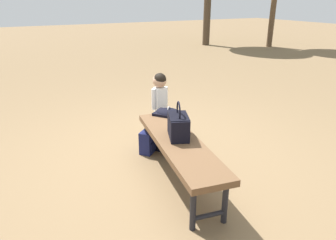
{
  "coord_description": "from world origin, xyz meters",
  "views": [
    {
      "loc": [
        -2.89,
        1.45,
        1.73
      ],
      "look_at": [
        -0.01,
        -0.07,
        0.45
      ],
      "focal_mm": 33.17,
      "sensor_mm": 36.0,
      "label": 1
    }
  ],
  "objects_px": {
    "park_bench": "(179,146)",
    "backpack_small": "(147,141)",
    "backpack_large": "(169,128)",
    "child_standing": "(160,95)",
    "handbag": "(178,125)"
  },
  "relations": [
    {
      "from": "park_bench",
      "to": "backpack_small",
      "type": "distance_m",
      "value": 0.75
    },
    {
      "from": "park_bench",
      "to": "backpack_large",
      "type": "bearing_deg",
      "value": -20.23
    },
    {
      "from": "park_bench",
      "to": "backpack_large",
      "type": "relative_size",
      "value": 2.97
    },
    {
      "from": "child_standing",
      "to": "park_bench",
      "type": "bearing_deg",
      "value": 163.23
    },
    {
      "from": "backpack_large",
      "to": "backpack_small",
      "type": "relative_size",
      "value": 1.76
    },
    {
      "from": "handbag",
      "to": "backpack_small",
      "type": "relative_size",
      "value": 1.17
    },
    {
      "from": "backpack_large",
      "to": "backpack_small",
      "type": "height_order",
      "value": "backpack_large"
    },
    {
      "from": "child_standing",
      "to": "backpack_small",
      "type": "height_order",
      "value": "child_standing"
    },
    {
      "from": "backpack_small",
      "to": "backpack_large",
      "type": "bearing_deg",
      "value": -96.85
    },
    {
      "from": "park_bench",
      "to": "handbag",
      "type": "xyz_separation_m",
      "value": [
        0.08,
        -0.04,
        0.18
      ]
    },
    {
      "from": "park_bench",
      "to": "handbag",
      "type": "height_order",
      "value": "handbag"
    },
    {
      "from": "child_standing",
      "to": "backpack_large",
      "type": "bearing_deg",
      "value": 169.74
    },
    {
      "from": "handbag",
      "to": "backpack_small",
      "type": "height_order",
      "value": "handbag"
    },
    {
      "from": "backpack_large",
      "to": "child_standing",
      "type": "bearing_deg",
      "value": -10.26
    },
    {
      "from": "park_bench",
      "to": "backpack_small",
      "type": "height_order",
      "value": "park_bench"
    }
  ]
}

